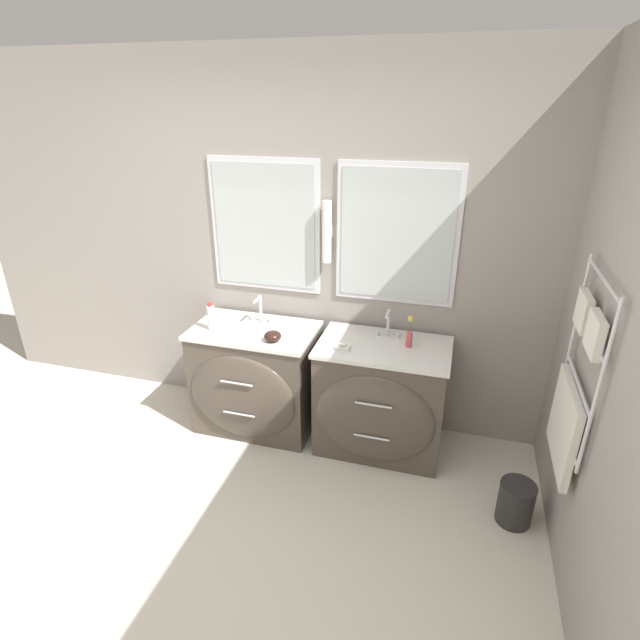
% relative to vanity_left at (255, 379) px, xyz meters
% --- Properties ---
extents(ground_plane, '(16.00, 16.00, 0.00)m').
position_rel_vanity_left_xyz_m(ground_plane, '(0.16, -1.53, -0.41)').
color(ground_plane, beige).
extents(wall_back, '(5.28, 0.14, 2.60)m').
position_rel_vanity_left_xyz_m(wall_back, '(0.17, 0.36, 0.90)').
color(wall_back, gray).
rests_on(wall_back, ground_plane).
extents(wall_right, '(0.13, 3.80, 2.60)m').
position_rel_vanity_left_xyz_m(wall_right, '(2.02, -0.69, 0.88)').
color(wall_right, gray).
rests_on(wall_right, ground_plane).
extents(vanity_left, '(0.87, 0.60, 0.79)m').
position_rel_vanity_left_xyz_m(vanity_left, '(0.00, 0.00, 0.00)').
color(vanity_left, '#4C4238').
rests_on(vanity_left, ground_plane).
extents(vanity_right, '(0.87, 0.60, 0.79)m').
position_rel_vanity_left_xyz_m(vanity_right, '(0.92, 0.00, 0.00)').
color(vanity_right, '#4C4238').
rests_on(vanity_right, ground_plane).
extents(faucet_left, '(0.17, 0.12, 0.20)m').
position_rel_vanity_left_xyz_m(faucet_left, '(0.00, 0.16, 0.48)').
color(faucet_left, silver).
rests_on(faucet_left, vanity_left).
extents(faucet_right, '(0.17, 0.12, 0.20)m').
position_rel_vanity_left_xyz_m(faucet_right, '(0.92, 0.16, 0.48)').
color(faucet_right, silver).
rests_on(faucet_right, vanity_right).
extents(toiletry_bottle, '(0.05, 0.05, 0.20)m').
position_rel_vanity_left_xyz_m(toiletry_bottle, '(-0.27, -0.05, 0.48)').
color(toiletry_bottle, silver).
rests_on(toiletry_bottle, vanity_left).
extents(amenity_bowl, '(0.12, 0.12, 0.07)m').
position_rel_vanity_left_xyz_m(amenity_bowl, '(0.20, -0.10, 0.42)').
color(amenity_bowl, black).
rests_on(amenity_bowl, vanity_left).
extents(flower_vase, '(0.04, 0.04, 0.22)m').
position_rel_vanity_left_xyz_m(flower_vase, '(1.08, 0.07, 0.47)').
color(flower_vase, '#CC4C51').
rests_on(flower_vase, vanity_right).
extents(soap_dish, '(0.09, 0.07, 0.04)m').
position_rel_vanity_left_xyz_m(soap_dish, '(0.67, -0.09, 0.40)').
color(soap_dish, white).
rests_on(soap_dish, vanity_right).
extents(waste_bin, '(0.21, 0.21, 0.26)m').
position_rel_vanity_left_xyz_m(waste_bin, '(1.80, -0.45, -0.27)').
color(waste_bin, '#282626').
rests_on(waste_bin, ground_plane).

